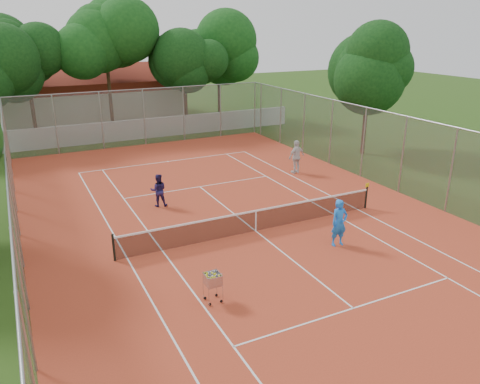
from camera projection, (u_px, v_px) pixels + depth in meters
name	position (u px, v px, depth m)	size (l,w,h in m)	color
ground	(256.00, 231.00, 19.86)	(120.00, 120.00, 0.00)	#203B10
court_pad	(256.00, 231.00, 19.85)	(18.00, 34.00, 0.02)	#B74023
court_lines	(256.00, 231.00, 19.85)	(10.98, 23.78, 0.01)	white
tennis_net	(256.00, 220.00, 19.68)	(11.88, 0.10, 0.98)	black
perimeter_fence	(256.00, 187.00, 19.18)	(18.00, 34.00, 4.00)	slate
boundary_wall	(138.00, 129.00, 35.62)	(26.00, 0.30, 1.50)	silver
clubhouse	(87.00, 95.00, 42.72)	(16.40, 9.00, 4.40)	beige
tropical_trees	(124.00, 69.00, 36.71)	(29.00, 19.00, 10.00)	black
player_near	(339.00, 223.00, 18.30)	(0.69, 0.46, 1.90)	blue
player_far_left	(158.00, 190.00, 22.32)	(0.78, 0.61, 1.60)	#201A4F
player_far_right	(297.00, 157.00, 27.29)	(1.15, 0.48, 1.96)	silver
ball_hopper	(213.00, 286.00, 14.65)	(0.51, 0.51, 1.07)	#B3B2B9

